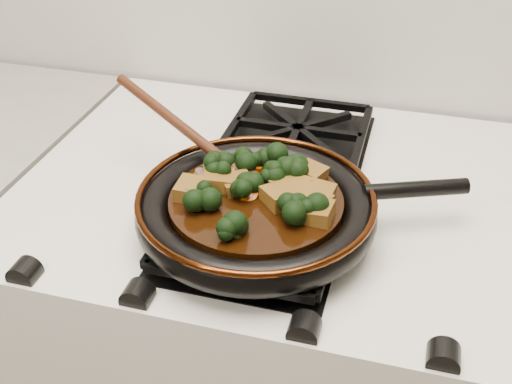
# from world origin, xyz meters

# --- Properties ---
(stove) EXTENTS (0.76, 0.60, 0.90)m
(stove) POSITION_xyz_m (0.00, 1.69, 0.45)
(stove) COLOR white
(stove) RESTS_ON ground
(burner_grate_front) EXTENTS (0.23, 0.23, 0.03)m
(burner_grate_front) POSITION_xyz_m (0.00, 1.55, 0.91)
(burner_grate_front) COLOR black
(burner_grate_front) RESTS_ON stove
(burner_grate_back) EXTENTS (0.23, 0.23, 0.03)m
(burner_grate_back) POSITION_xyz_m (0.00, 1.83, 0.91)
(burner_grate_back) COLOR black
(burner_grate_back) RESTS_ON stove
(skillet) EXTENTS (0.42, 0.31, 0.05)m
(skillet) POSITION_xyz_m (0.00, 1.57, 0.94)
(skillet) COLOR black
(skillet) RESTS_ON burner_grate_front
(braising_sauce) EXTENTS (0.23, 0.23, 0.02)m
(braising_sauce) POSITION_xyz_m (0.00, 1.57, 0.95)
(braising_sauce) COLOR black
(braising_sauce) RESTS_ON skillet
(tofu_cube_0) EXTENTS (0.04, 0.04, 0.03)m
(tofu_cube_0) POSITION_xyz_m (-0.08, 1.55, 0.97)
(tofu_cube_0) COLOR brown
(tofu_cube_0) RESTS_ON braising_sauce
(tofu_cube_1) EXTENTS (0.05, 0.05, 0.03)m
(tofu_cube_1) POSITION_xyz_m (-0.03, 1.58, 0.97)
(tofu_cube_1) COLOR brown
(tofu_cube_1) RESTS_ON braising_sauce
(tofu_cube_2) EXTENTS (0.06, 0.06, 0.03)m
(tofu_cube_2) POSITION_xyz_m (0.03, 1.57, 0.97)
(tofu_cube_2) COLOR brown
(tofu_cube_2) RESTS_ON braising_sauce
(tofu_cube_3) EXTENTS (0.05, 0.05, 0.03)m
(tofu_cube_3) POSITION_xyz_m (0.08, 1.58, 0.97)
(tofu_cube_3) COLOR brown
(tofu_cube_3) RESTS_ON braising_sauce
(tofu_cube_4) EXTENTS (0.04, 0.04, 0.02)m
(tofu_cube_4) POSITION_xyz_m (-0.08, 1.55, 0.97)
(tofu_cube_4) COLOR brown
(tofu_cube_4) RESTS_ON braising_sauce
(tofu_cube_5) EXTENTS (0.05, 0.05, 0.02)m
(tofu_cube_5) POSITION_xyz_m (0.08, 1.57, 0.97)
(tofu_cube_5) COLOR brown
(tofu_cube_5) RESTS_ON braising_sauce
(tofu_cube_6) EXTENTS (0.06, 0.06, 0.03)m
(tofu_cube_6) POSITION_xyz_m (0.04, 1.59, 0.97)
(tofu_cube_6) COLOR brown
(tofu_cube_6) RESTS_ON braising_sauce
(tofu_cube_7) EXTENTS (0.05, 0.05, 0.03)m
(tofu_cube_7) POSITION_xyz_m (-0.05, 1.58, 0.97)
(tofu_cube_7) COLOR brown
(tofu_cube_7) RESTS_ON braising_sauce
(tofu_cube_8) EXTENTS (0.04, 0.04, 0.03)m
(tofu_cube_8) POSITION_xyz_m (0.08, 1.55, 0.97)
(tofu_cube_8) COLOR brown
(tofu_cube_8) RESTS_ON braising_sauce
(tofu_cube_9) EXTENTS (0.05, 0.05, 0.03)m
(tofu_cube_9) POSITION_xyz_m (0.06, 1.63, 0.97)
(tofu_cube_9) COLOR brown
(tofu_cube_9) RESTS_ON braising_sauce
(tofu_cube_10) EXTENTS (0.04, 0.04, 0.02)m
(tofu_cube_10) POSITION_xyz_m (0.05, 1.59, 0.97)
(tofu_cube_10) COLOR brown
(tofu_cube_10) RESTS_ON braising_sauce
(broccoli_floret_0) EXTENTS (0.07, 0.07, 0.08)m
(broccoli_floret_0) POSITION_xyz_m (-0.02, 1.57, 0.97)
(broccoli_floret_0) COLOR black
(broccoli_floret_0) RESTS_ON braising_sauce
(broccoli_floret_1) EXTENTS (0.07, 0.08, 0.07)m
(broccoli_floret_1) POSITION_xyz_m (0.04, 1.63, 0.97)
(broccoli_floret_1) COLOR black
(broccoli_floret_1) RESTS_ON braising_sauce
(broccoli_floret_2) EXTENTS (0.09, 0.09, 0.06)m
(broccoli_floret_2) POSITION_xyz_m (-0.00, 1.66, 0.97)
(broccoli_floret_2) COLOR black
(broccoli_floret_2) RESTS_ON braising_sauce
(broccoli_floret_3) EXTENTS (0.09, 0.08, 0.06)m
(broccoli_floret_3) POSITION_xyz_m (0.07, 1.54, 0.97)
(broccoli_floret_3) COLOR black
(broccoli_floret_3) RESTS_ON braising_sauce
(broccoli_floret_4) EXTENTS (0.09, 0.09, 0.07)m
(broccoli_floret_4) POSITION_xyz_m (-0.05, 1.53, 0.97)
(broccoli_floret_4) COLOR black
(broccoli_floret_4) RESTS_ON braising_sauce
(broccoli_floret_5) EXTENTS (0.07, 0.07, 0.06)m
(broccoli_floret_5) POSITION_xyz_m (0.06, 1.54, 0.97)
(broccoli_floret_5) COLOR black
(broccoli_floret_5) RESTS_ON braising_sauce
(broccoli_floret_6) EXTENTS (0.07, 0.07, 0.06)m
(broccoli_floret_6) POSITION_xyz_m (-0.03, 1.63, 0.97)
(broccoli_floret_6) COLOR black
(broccoli_floret_6) RESTS_ON braising_sauce
(broccoli_floret_7) EXTENTS (0.08, 0.08, 0.07)m
(broccoli_floret_7) POSITION_xyz_m (-0.06, 1.61, 0.97)
(broccoli_floret_7) COLOR black
(broccoli_floret_7) RESTS_ON braising_sauce
(broccoli_floret_8) EXTENTS (0.07, 0.08, 0.07)m
(broccoli_floret_8) POSITION_xyz_m (0.02, 1.61, 0.97)
(broccoli_floret_8) COLOR black
(broccoli_floret_8) RESTS_ON braising_sauce
(broccoli_floret_9) EXTENTS (0.08, 0.07, 0.06)m
(broccoli_floret_9) POSITION_xyz_m (-0.00, 1.49, 0.97)
(broccoli_floret_9) COLOR black
(broccoli_floret_9) RESTS_ON braising_sauce
(carrot_coin_0) EXTENTS (0.04, 0.03, 0.02)m
(carrot_coin_0) POSITION_xyz_m (0.03, 1.58, 0.96)
(carrot_coin_0) COLOR #B13F04
(carrot_coin_0) RESTS_ON braising_sauce
(carrot_coin_1) EXTENTS (0.03, 0.03, 0.01)m
(carrot_coin_1) POSITION_xyz_m (-0.03, 1.58, 0.96)
(carrot_coin_1) COLOR #B13F04
(carrot_coin_1) RESTS_ON braising_sauce
(carrot_coin_2) EXTENTS (0.03, 0.03, 0.02)m
(carrot_coin_2) POSITION_xyz_m (-0.02, 1.63, 0.96)
(carrot_coin_2) COLOR #B13F04
(carrot_coin_2) RESTS_ON braising_sauce
(carrot_coin_3) EXTENTS (0.03, 0.03, 0.02)m
(carrot_coin_3) POSITION_xyz_m (-0.01, 1.57, 0.96)
(carrot_coin_3) COLOR #B13F04
(carrot_coin_3) RESTS_ON braising_sauce
(mushroom_slice_0) EXTENTS (0.04, 0.03, 0.03)m
(mushroom_slice_0) POSITION_xyz_m (-0.08, 1.54, 0.97)
(mushroom_slice_0) COLOR brown
(mushroom_slice_0) RESTS_ON braising_sauce
(mushroom_slice_1) EXTENTS (0.05, 0.05, 0.02)m
(mushroom_slice_1) POSITION_xyz_m (-0.08, 1.59, 0.97)
(mushroom_slice_1) COLOR brown
(mushroom_slice_1) RESTS_ON braising_sauce
(mushroom_slice_2) EXTENTS (0.04, 0.04, 0.02)m
(mushroom_slice_2) POSITION_xyz_m (0.08, 1.55, 0.97)
(mushroom_slice_2) COLOR brown
(mushroom_slice_2) RESTS_ON braising_sauce
(mushroom_slice_3) EXTENTS (0.04, 0.03, 0.02)m
(mushroom_slice_3) POSITION_xyz_m (0.03, 1.64, 0.97)
(mushroom_slice_3) COLOR brown
(mushroom_slice_3) RESTS_ON braising_sauce
(mushroom_slice_4) EXTENTS (0.04, 0.04, 0.03)m
(mushroom_slice_4) POSITION_xyz_m (-0.07, 1.61, 0.97)
(mushroom_slice_4) COLOR brown
(mushroom_slice_4) RESTS_ON braising_sauce
(wooden_spoon) EXTENTS (0.16, 0.10, 0.27)m
(wooden_spoon) POSITION_xyz_m (-0.09, 1.64, 0.98)
(wooden_spoon) COLOR #421D0E
(wooden_spoon) RESTS_ON braising_sauce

